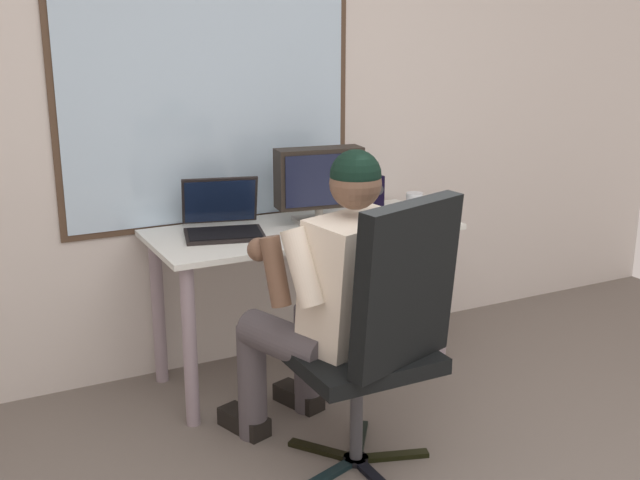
# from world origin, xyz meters

# --- Properties ---
(wall_rear) EXTENTS (5.92, 0.08, 2.84)m
(wall_rear) POSITION_xyz_m (-0.00, 2.42, 1.42)
(wall_rear) COLOR silver
(wall_rear) RESTS_ON ground
(desk) EXTENTS (1.43, 0.62, 0.75)m
(desk) POSITION_xyz_m (0.29, 2.06, 0.61)
(desk) COLOR gray
(desk) RESTS_ON ground
(office_chair) EXTENTS (0.60, 0.59, 1.09)m
(office_chair) POSITION_xyz_m (0.16, 1.13, 0.61)
(office_chair) COLOR black
(office_chair) RESTS_ON ground
(person_seated) EXTENTS (0.66, 0.81, 1.23)m
(person_seated) POSITION_xyz_m (0.09, 1.39, 0.65)
(person_seated) COLOR #4D474C
(person_seated) RESTS_ON ground
(crt_monitor) EXTENTS (0.43, 0.21, 0.36)m
(crt_monitor) POSITION_xyz_m (0.41, 2.10, 0.95)
(crt_monitor) COLOR beige
(crt_monitor) RESTS_ON desk
(laptop) EXTENTS (0.42, 0.42, 0.24)m
(laptop) POSITION_xyz_m (-0.07, 2.14, 0.81)
(laptop) COLOR black
(laptop) RESTS_ON desk
(wine_glass) EXTENTS (0.08, 0.08, 0.13)m
(wine_glass) POSITION_xyz_m (0.83, 1.93, 0.84)
(wine_glass) COLOR silver
(wine_glass) RESTS_ON desk
(desk_speaker) EXTENTS (0.08, 0.08, 0.19)m
(desk_speaker) POSITION_xyz_m (0.74, 2.15, 0.84)
(desk_speaker) COLOR black
(desk_speaker) RESTS_ON desk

